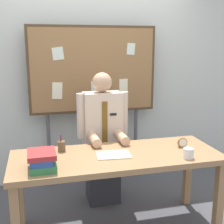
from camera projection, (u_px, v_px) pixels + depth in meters
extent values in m
cube|color=silver|center=(90.00, 74.00, 3.78)|extent=(6.40, 0.08, 2.70)
cube|color=#9E754C|center=(117.00, 157.00, 2.71)|extent=(1.87, 0.71, 0.05)
cube|color=#9E754C|center=(219.00, 199.00, 2.73)|extent=(0.07, 0.07, 0.71)
cube|color=#9E754C|center=(20.00, 192.00, 2.86)|extent=(0.07, 0.07, 0.71)
cube|color=#9E754C|center=(187.00, 173.00, 3.28)|extent=(0.07, 0.07, 0.71)
cube|color=#2D2D33|center=(103.00, 181.00, 3.39)|extent=(0.34, 0.30, 0.44)
cube|color=beige|center=(102.00, 129.00, 3.25)|extent=(0.40, 0.22, 0.79)
sphere|color=tan|center=(102.00, 82.00, 3.14)|extent=(0.20, 0.20, 0.20)
cylinder|color=beige|center=(81.00, 116.00, 3.14)|extent=(0.09, 0.09, 0.47)
cylinder|color=beige|center=(124.00, 113.00, 3.25)|extent=(0.09, 0.09, 0.47)
cylinder|color=tan|center=(94.00, 139.00, 2.98)|extent=(0.09, 0.30, 0.09)
cylinder|color=tan|center=(122.00, 137.00, 3.04)|extent=(0.09, 0.30, 0.09)
cube|color=brown|center=(105.00, 126.00, 3.13)|extent=(0.06, 0.01, 0.51)
cube|color=black|center=(113.00, 114.00, 3.13)|extent=(0.07, 0.01, 0.02)
cube|color=#4C3823|center=(93.00, 70.00, 3.58)|extent=(1.51, 0.05, 1.02)
cube|color=olive|center=(93.00, 70.00, 3.56)|extent=(1.45, 0.04, 0.96)
cylinder|color=#59595E|center=(49.00, 149.00, 3.68)|extent=(0.04, 0.04, 0.94)
cylinder|color=#59595E|center=(135.00, 142.00, 3.95)|extent=(0.04, 0.04, 0.94)
cube|color=#F4EFCC|center=(123.00, 87.00, 3.68)|extent=(0.10, 0.00, 0.19)
cube|color=silver|center=(58.00, 54.00, 3.40)|extent=(0.14, 0.00, 0.15)
cube|color=silver|center=(131.00, 49.00, 3.60)|extent=(0.11, 0.00, 0.14)
cube|color=#F4EFCC|center=(57.00, 91.00, 3.49)|extent=(0.13, 0.00, 0.20)
cube|color=silver|center=(95.00, 86.00, 3.59)|extent=(0.10, 0.00, 0.13)
cube|color=#337F47|center=(43.00, 166.00, 2.39)|extent=(0.21, 0.25, 0.06)
cube|color=#2D4C99|center=(42.00, 160.00, 2.37)|extent=(0.18, 0.25, 0.05)
cube|color=#B22D2D|center=(42.00, 154.00, 2.37)|extent=(0.22, 0.26, 0.04)
cube|color=#F4EFCC|center=(113.00, 155.00, 2.68)|extent=(0.31, 0.23, 0.01)
cylinder|color=olive|center=(182.00, 142.00, 2.89)|extent=(0.09, 0.02, 0.09)
cylinder|color=white|center=(183.00, 143.00, 2.87)|extent=(0.08, 0.00, 0.08)
cube|color=olive|center=(182.00, 147.00, 2.90)|extent=(0.07, 0.04, 0.01)
cylinder|color=white|center=(188.00, 153.00, 2.61)|extent=(0.09, 0.09, 0.09)
cylinder|color=brown|center=(62.00, 146.00, 2.78)|extent=(0.07, 0.07, 0.09)
cylinder|color=#263399|center=(61.00, 142.00, 2.78)|extent=(0.01, 0.01, 0.15)
cylinder|color=maroon|center=(60.00, 142.00, 2.76)|extent=(0.01, 0.01, 0.15)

